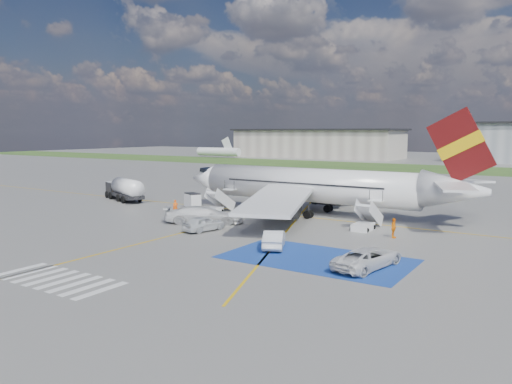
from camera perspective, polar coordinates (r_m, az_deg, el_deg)
ground at (r=46.59m, az=-2.03°, el=-4.91°), size 400.00×400.00×0.00m
grass_strip at (r=135.28m, az=21.65°, el=2.40°), size 400.00×30.00×0.01m
taxiway_line_main at (r=56.67m, az=4.93°, el=-2.80°), size 120.00×0.20×0.01m
taxiway_line_cross at (r=42.52m, az=-15.46°, el=-6.31°), size 0.20×60.00×0.01m
taxiway_line_diag at (r=56.67m, az=4.93°, el=-2.80°), size 20.71×56.45×0.01m
staging_box at (r=38.28m, az=6.95°, el=-7.57°), size 14.00×8.00×0.01m
crosswalk at (r=35.29m, az=-21.77°, el=-9.28°), size 9.00×4.00×0.01m
terminal_west at (r=186.06m, az=7.02°, el=5.48°), size 60.00×22.00×10.00m
airliner at (r=57.30m, az=7.23°, el=0.70°), size 36.81×32.95×11.92m
airstairs_fwd at (r=58.92m, az=-4.78°, el=-1.81°), size 1.90×5.20×3.60m
airstairs_aft at (r=49.97m, az=12.31°, el=-3.53°), size 1.90×5.20×3.60m
fuel_tanker at (r=71.55m, az=-14.80°, el=0.09°), size 9.36×5.74×3.13m
gpu_cart at (r=63.11m, az=-7.27°, el=-1.05°), size 2.63×2.22×1.88m
car_silver_a at (r=48.39m, az=-6.01°, el=-3.60°), size 2.57×4.62×1.49m
car_silver_b at (r=41.30m, az=2.09°, el=-5.37°), size 3.48×4.85×1.52m
van_white_a at (r=36.27m, az=12.74°, el=-6.95°), size 3.24×5.48×1.93m
van_white_b at (r=52.45m, az=-5.97°, el=-2.28°), size 6.52×5.18×2.39m
crew_fwd at (r=58.78m, az=-9.20°, el=-1.69°), size 0.72×0.70×1.67m
crew_nose at (r=64.87m, az=-4.14°, el=-0.76°), size 1.08×1.09×1.78m
crew_aft at (r=46.68m, az=15.45°, el=-3.99°), size 0.46×1.08×1.83m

